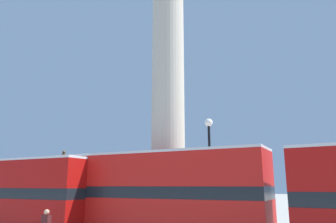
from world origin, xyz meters
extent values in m
cube|color=#BCB29E|center=(0.00, 0.00, 1.22)|extent=(4.12, 4.12, 0.81)
cylinder|color=#BCB29E|center=(0.00, 0.00, 9.50)|extent=(2.16, 2.16, 15.77)
cube|color=red|center=(1.23, -4.16, 1.37)|extent=(11.25, 2.69, 1.74)
cube|color=black|center=(1.23, -4.16, 2.52)|extent=(11.25, 2.64, 0.55)
cube|color=red|center=(1.23, -4.16, 3.57)|extent=(11.25, 2.69, 1.55)
cube|color=silver|center=(1.23, -4.16, 4.41)|extent=(11.25, 2.69, 0.12)
cube|color=#A80F0C|center=(-7.29, -5.33, 1.32)|extent=(10.50, 2.66, 1.65)
cube|color=black|center=(-7.29, -5.33, 2.42)|extent=(10.50, 2.61, 0.55)
cube|color=#A80F0C|center=(-7.29, -5.33, 3.43)|extent=(10.50, 2.66, 1.46)
cube|color=silver|center=(-7.29, -5.33, 4.22)|extent=(10.50, 2.66, 0.12)
cube|color=#BCB29E|center=(-10.84, 2.21, 1.21)|extent=(4.20, 3.42, 2.41)
ellipsoid|color=brown|center=(-10.84, 2.21, 3.98)|extent=(2.44, 1.60, 1.10)
cone|color=brown|center=(-9.79, 1.96, 4.48)|extent=(1.17, 0.84, 1.15)
cylinder|color=brown|center=(-10.84, 2.21, 4.98)|extent=(0.36, 0.36, 0.90)
sphere|color=brown|center=(-10.84, 2.21, 5.57)|extent=(0.28, 0.28, 0.28)
cylinder|color=brown|center=(-10.07, 2.34, 2.92)|extent=(0.20, 0.20, 1.02)
cylinder|color=brown|center=(-10.21, 1.75, 2.92)|extent=(0.20, 0.20, 1.02)
cylinder|color=brown|center=(-11.46, 2.68, 2.92)|extent=(0.20, 0.20, 1.02)
cylinder|color=brown|center=(-11.61, 2.09, 2.92)|extent=(0.20, 0.20, 1.02)
cylinder|color=black|center=(3.45, -1.97, 3.00)|extent=(0.14, 0.14, 5.99)
sphere|color=white|center=(3.45, -1.97, 6.21)|extent=(0.43, 0.43, 0.43)
cube|color=#471919|center=(-2.22, -7.66, 1.22)|extent=(0.50, 0.26, 0.69)
sphere|color=tan|center=(-2.22, -7.66, 1.69)|extent=(0.24, 0.24, 0.24)
camera|label=1|loc=(9.15, -18.83, 2.84)|focal=35.00mm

